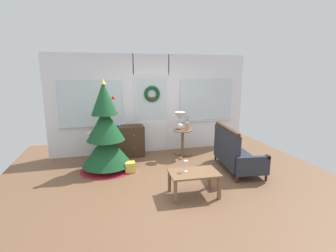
{
  "coord_description": "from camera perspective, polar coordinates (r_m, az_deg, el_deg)",
  "views": [
    {
      "loc": [
        -1.23,
        -4.38,
        2.09
      ],
      "look_at": [
        0.05,
        0.55,
        1.0
      ],
      "focal_mm": 26.79,
      "sensor_mm": 36.0,
      "label": 1
    }
  ],
  "objects": [
    {
      "name": "gift_box",
      "position": [
        5.49,
        -8.64,
        -9.2
      ],
      "size": [
        0.22,
        0.19,
        0.22
      ],
      "primitive_type": "cube",
      "color": "#D8C64C",
      "rests_on": "ground"
    },
    {
      "name": "dresser_cabinet",
      "position": [
        6.42,
        -9.57,
        -3.44
      ],
      "size": [
        0.91,
        0.46,
        0.78
      ],
      "color": "#3D281C",
      "rests_on": "ground"
    },
    {
      "name": "ground_plane",
      "position": [
        5.01,
        1.05,
        -12.6
      ],
      "size": [
        6.76,
        6.76,
        0.0
      ],
      "primitive_type": "plane",
      "color": "brown"
    },
    {
      "name": "christmas_tree",
      "position": [
        5.53,
        -13.94,
        -2.5
      ],
      "size": [
        1.17,
        1.17,
        1.98
      ],
      "color": "#4C331E",
      "rests_on": "ground"
    },
    {
      "name": "table_lamp",
      "position": [
        6.18,
        2.74,
        1.76
      ],
      "size": [
        0.28,
        0.28,
        0.44
      ],
      "color": "silver",
      "rests_on": "side_table"
    },
    {
      "name": "back_wall_with_door",
      "position": [
        6.63,
        -3.76,
        5.07
      ],
      "size": [
        5.2,
        0.19,
        2.55
      ],
      "color": "white",
      "rests_on": "ground"
    },
    {
      "name": "flower_vase",
      "position": [
        6.17,
        4.42,
        0.13
      ],
      "size": [
        0.11,
        0.1,
        0.35
      ],
      "color": "tan",
      "rests_on": "side_table"
    },
    {
      "name": "side_table",
      "position": [
        6.26,
        3.32,
        -2.67
      ],
      "size": [
        0.5,
        0.48,
        0.7
      ],
      "color": "brown",
      "rests_on": "ground"
    },
    {
      "name": "wine_glass",
      "position": [
        4.34,
        4.09,
        -8.53
      ],
      "size": [
        0.08,
        0.08,
        0.2
      ],
      "color": "silver",
      "rests_on": "coffee_table"
    },
    {
      "name": "settee_sofa",
      "position": [
        5.65,
        14.83,
        -5.99
      ],
      "size": [
        0.86,
        1.49,
        0.96
      ],
      "color": "#3D281C",
      "rests_on": "ground"
    },
    {
      "name": "coffee_table",
      "position": [
        4.4,
        5.91,
        -11.16
      ],
      "size": [
        0.86,
        0.56,
        0.42
      ],
      "color": "brown",
      "rests_on": "ground"
    }
  ]
}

